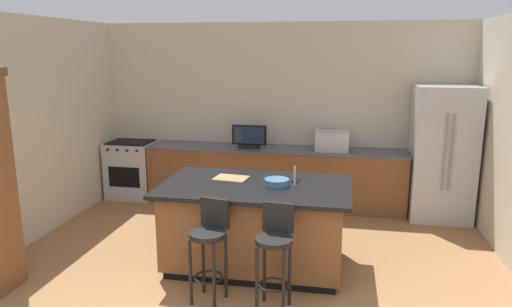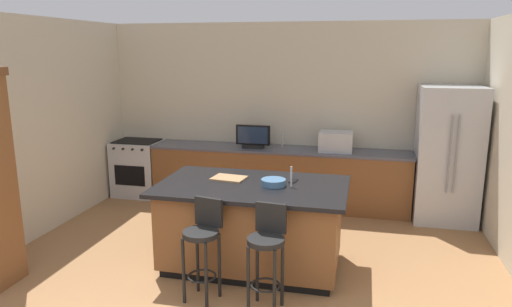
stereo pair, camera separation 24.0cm
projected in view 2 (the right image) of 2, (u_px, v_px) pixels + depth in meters
wall_back at (286, 113)px, 7.27m from camera, size 6.08×0.12×2.75m
wall_left at (23, 131)px, 5.67m from camera, size 0.12×5.10×2.75m
counter_back at (278, 177)px, 7.12m from camera, size 3.90×0.62×0.89m
kitchen_island at (252, 225)px, 5.09m from camera, size 2.02×1.22×0.94m
refrigerator at (447, 155)px, 6.41m from camera, size 0.82×0.81×1.87m
range_oven at (138, 168)px, 7.63m from camera, size 0.73×0.63×0.91m
microwave at (336, 141)px, 6.80m from camera, size 0.48×0.36×0.29m
tv_monitor at (253, 138)px, 7.02m from camera, size 0.52×0.16×0.35m
sink_faucet_back at (282, 139)px, 7.08m from camera, size 0.02×0.02×0.24m
sink_faucet_island at (291, 177)px, 4.87m from camera, size 0.02×0.02×0.22m
bar_stool_left at (203, 241)px, 4.39m from camera, size 0.35×0.36×0.98m
bar_stool_right at (267, 248)px, 4.21m from camera, size 0.34×0.35×0.98m
fruit_bowl at (273, 182)px, 4.94m from camera, size 0.26×0.26×0.07m
cell_phone at (293, 181)px, 5.10m from camera, size 0.09×0.16×0.01m
cutting_board at (229, 178)px, 5.20m from camera, size 0.39×0.31×0.02m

